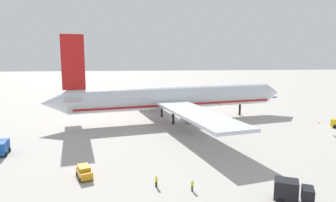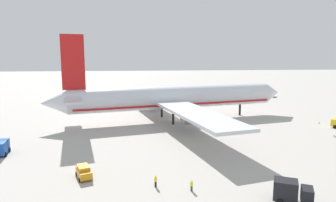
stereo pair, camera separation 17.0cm
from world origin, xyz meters
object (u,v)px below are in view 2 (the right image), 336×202
Objects in this scene: service_truck_2 at (0,147)px; traffic_cone_1 at (126,99)px; ground_worker_3 at (156,181)px; ground_worker_0 at (192,186)px; airliner at (173,98)px; service_van at (84,172)px; service_truck_5 at (291,191)px; traffic_cone_0 at (319,123)px; baggage_cart_0 at (274,97)px.

service_truck_2 reaches higher than traffic_cone_1.
service_truck_2 is 34.32m from ground_worker_3.
ground_worker_0 is at bearing -82.92° from traffic_cone_1.
airliner is 48.22× the size of ground_worker_0.
ground_worker_3 is (11.15, -4.70, -0.15)m from service_van.
service_truck_5 is 1.20× the size of service_van.
traffic_cone_0 is (79.26, 18.26, -1.30)m from service_truck_2.
ground_worker_0 is 0.93× the size of ground_worker_3.
ground_worker_3 is 61.79m from traffic_cone_0.
service_truck_5 is 13.36m from ground_worker_0.
ground_worker_0 is at bearing -122.29° from baggage_cart_0.
traffic_cone_0 is at bearing 27.27° from service_van.
service_truck_5 reaches higher than traffic_cone_1.
baggage_cart_0 is 5.59× the size of traffic_cone_0.
ground_worker_0 is at bearing -30.18° from service_truck_2.
traffic_cone_0 is at bearing 40.33° from ground_worker_0.
service_truck_5 reaches higher than ground_worker_3.
service_truck_5 is 3.12× the size of ground_worker_3.
airliner is 46.07m from traffic_cone_1.
service_truck_2 reaches higher than service_van.
ground_worker_0 is (16.20, -6.65, -0.21)m from service_van.
airliner is 142.50× the size of traffic_cone_1.
airliner is at bearing 85.60° from ground_worker_0.
traffic_cone_0 is 1.00× the size of traffic_cone_1.
service_truck_5 is 3.34× the size of ground_worker_0.
service_truck_2 is 9.20× the size of traffic_cone_1.
ground_worker_0 is at bearing -21.07° from ground_worker_3.
ground_worker_3 is at bearing -86.00° from traffic_cone_1.
ground_worker_3 is at bearing -31.61° from service_truck_2.
service_van reaches higher than baggage_cart_0.
service_truck_5 is at bearing -115.18° from baggage_cart_0.
airliner is 47.34m from service_truck_2.
traffic_cone_0 is at bearing 52.93° from service_truck_5.
service_truck_2 is (-37.95, -27.82, -5.23)m from airliner.
baggage_cart_0 is 68.72m from traffic_cone_1.
ground_worker_0 is 2.96× the size of traffic_cone_1.
airliner is at bearing 64.19° from service_van.
service_truck_5 is at bearing -22.01° from ground_worker_0.
service_truck_5 is at bearing -21.74° from ground_worker_3.
service_truck_2 is 39.66m from ground_worker_0.
baggage_cart_0 is (73.65, 84.25, -0.76)m from service_van.
airliner is 45.07× the size of ground_worker_3.
traffic_cone_1 is (-23.64, 95.83, -1.35)m from service_truck_5.
service_truck_5 is 18.76m from ground_worker_3.
airliner is 17.41× the size of service_van.
service_truck_2 is 81.35m from traffic_cone_0.
airliner is 142.50× the size of traffic_cone_0.
airliner is 14.45× the size of service_truck_5.
service_truck_2 is at bearing 148.39° from ground_worker_3.
traffic_cone_1 is (-11.27, 90.83, -0.55)m from ground_worker_0.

